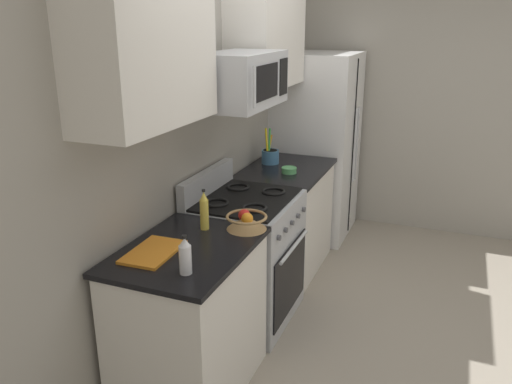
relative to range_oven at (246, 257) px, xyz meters
The scene contains 16 objects.
ground_plane 0.85m from the range_oven, 90.00° to the right, with size 16.00×16.00×0.00m, color gray.
wall_back 0.92m from the range_oven, 90.00° to the left, with size 8.00×0.10×2.60m, color #9E998E.
counter_left 0.85m from the range_oven, behind, with size 0.92×0.66×0.91m.
range_oven is the anchor object (origin of this frame).
counter_right 0.87m from the range_oven, ahead, with size 0.96×0.66×0.91m.
refrigerator 1.83m from the range_oven, ahead, with size 0.82×0.77×1.80m.
wall_right 2.53m from the range_oven, 17.18° to the right, with size 0.10×8.00×2.60m, color #9E998E.
microwave 1.26m from the range_oven, 90.05° to the left, with size 0.74×0.44×0.34m.
upper_cabinets_left 1.73m from the range_oven, 168.28° to the left, with size 0.91×0.34×0.77m.
upper_cabinets_right 1.74m from the range_oven, 11.45° to the left, with size 0.95×0.34×0.77m.
utensil_crock 1.10m from the range_oven, 10.24° to the left, with size 0.15×0.15×0.31m.
fruit_basket 0.71m from the range_oven, 156.65° to the right, with size 0.25×0.25×0.11m.
cutting_board 1.08m from the range_oven, behind, with size 0.36×0.23×0.02m, color orange.
bottle_oil 0.79m from the range_oven, behind, with size 0.05×0.05×0.25m.
bottle_vinegar 1.24m from the range_oven, behind, with size 0.06×0.06×0.20m.
prep_bowl 0.88m from the range_oven, ahead, with size 0.12×0.12×0.05m.
Camera 1 is at (-3.11, -0.61, 2.11)m, focal length 36.24 mm.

